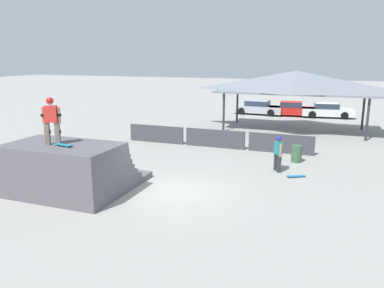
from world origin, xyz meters
TOP-DOWN VIEW (x-y plane):
  - ground_plane at (0.00, 0.00)m, footprint 160.00×160.00m
  - quarter_pipe_ramp at (-3.67, -1.37)m, footprint 4.27×4.38m
  - skater_on_deck at (-3.93, -1.85)m, footprint 0.74×0.46m
  - skateboard_on_deck at (-3.37, -1.95)m, footprint 0.84×0.32m
  - bystander_walking at (3.50, 4.20)m, footprint 0.43×0.62m
  - skateboard_on_ground at (4.39, 3.58)m, footprint 0.83×0.60m
  - barrier_fence at (-0.60, 7.72)m, footprint 11.13×0.12m
  - pavilion_shelter at (3.13, 14.76)m, footprint 10.96×4.69m
  - trash_bin at (4.17, 6.15)m, footprint 0.52×0.52m
  - parked_car_silver at (-0.74, 21.67)m, footprint 4.61×2.08m
  - parked_car_red at (2.26, 21.80)m, footprint 4.20×2.08m
  - parked_car_white at (5.27, 21.88)m, footprint 4.48×2.21m

SIDE VIEW (x-z plane):
  - ground_plane at x=0.00m, z-range 0.00..0.00m
  - skateboard_on_ground at x=4.39m, z-range 0.01..0.10m
  - trash_bin at x=4.17m, z-range 0.00..0.85m
  - barrier_fence at x=-0.60m, z-range 0.00..1.05m
  - parked_car_red at x=2.26m, z-range -0.04..1.24m
  - parked_car_white at x=5.27m, z-range -0.03..1.24m
  - parked_car_silver at x=-0.74m, z-range -0.03..1.24m
  - quarter_pipe_ramp at x=-3.67m, z-range -0.10..1.87m
  - bystander_walking at x=3.50m, z-range 0.15..1.83m
  - skateboard_on_deck at x=-3.37m, z-range 1.99..2.08m
  - skater_on_deck at x=-3.93m, z-range 2.11..3.86m
  - pavilion_shelter at x=3.13m, z-range 1.34..5.58m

